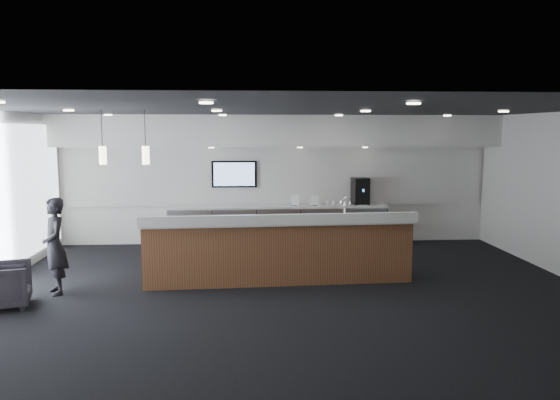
{
  "coord_description": "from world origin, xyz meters",
  "views": [
    {
      "loc": [
        -0.78,
        -8.82,
        2.65
      ],
      "look_at": [
        -0.1,
        1.3,
        1.36
      ],
      "focal_mm": 35.0,
      "sensor_mm": 36.0,
      "label": 1
    }
  ],
  "objects": [
    {
      "name": "back_wall",
      "position": [
        0.0,
        4.0,
        1.5
      ],
      "size": [
        10.0,
        0.02,
        3.0
      ],
      "primitive_type": "cube",
      "color": "silver",
      "rests_on": "ground"
    },
    {
      "name": "cup_1",
      "position": [
        1.44,
        3.58,
        1.0
      ],
      "size": [
        0.14,
        0.14,
        0.09
      ],
      "primitive_type": "imported",
      "rotation": [
        0.0,
        0.0,
        0.65
      ],
      "color": "white",
      "rests_on": "back_credenza"
    },
    {
      "name": "coffee_machine",
      "position": [
        1.94,
        3.7,
        1.26
      ],
      "size": [
        0.39,
        0.49,
        0.62
      ],
      "rotation": [
        0.0,
        0.0,
        0.09
      ],
      "color": "black",
      "rests_on": "back_credenza"
    },
    {
      "name": "armchair",
      "position": [
        -4.4,
        -0.59,
        0.34
      ],
      "size": [
        0.92,
        0.9,
        0.68
      ],
      "primitive_type": "imported",
      "rotation": [
        0.0,
        0.0,
        1.84
      ],
      "color": "black",
      "rests_on": "ground"
    },
    {
      "name": "lounge_guest",
      "position": [
        -3.86,
        0.1,
        0.79
      ],
      "size": [
        0.61,
        0.69,
        1.58
      ],
      "primitive_type": "imported",
      "rotation": [
        0.0,
        0.0,
        -1.08
      ],
      "color": "black",
      "rests_on": "ground"
    },
    {
      "name": "ceiling_can_lights",
      "position": [
        0.0,
        0.0,
        2.97
      ],
      "size": [
        7.0,
        5.0,
        0.02
      ],
      "primitive_type": null,
      "color": "silver",
      "rests_on": "ceiling"
    },
    {
      "name": "cup_4",
      "position": [
        1.02,
        3.58,
        1.0
      ],
      "size": [
        0.13,
        0.13,
        0.09
      ],
      "primitive_type": "imported",
      "rotation": [
        0.0,
        0.0,
        2.58
      ],
      "color": "white",
      "rests_on": "back_credenza"
    },
    {
      "name": "service_counter",
      "position": [
        -0.18,
        0.56,
        0.58
      ],
      "size": [
        4.76,
        1.02,
        1.49
      ],
      "rotation": [
        0.0,
        0.0,
        0.05
      ],
      "color": "brown",
      "rests_on": "ground"
    },
    {
      "name": "alcove_panel",
      "position": [
        0.0,
        3.97,
        1.6
      ],
      "size": [
        9.8,
        0.06,
        1.4
      ],
      "primitive_type": "cube",
      "color": "silver",
      "rests_on": "back_wall"
    },
    {
      "name": "pendant_left",
      "position": [
        -2.4,
        0.8,
        2.25
      ],
      "size": [
        0.12,
        0.12,
        0.3
      ],
      "primitive_type": "cylinder",
      "color": "beige",
      "rests_on": "ceiling"
    },
    {
      "name": "pendant_right",
      "position": [
        -3.1,
        0.8,
        2.25
      ],
      "size": [
        0.12,
        0.12,
        0.3
      ],
      "primitive_type": "cylinder",
      "color": "beige",
      "rests_on": "ceiling"
    },
    {
      "name": "cup_3",
      "position": [
        1.16,
        3.58,
        1.0
      ],
      "size": [
        0.13,
        0.13,
        0.09
      ],
      "primitive_type": "imported",
      "rotation": [
        0.0,
        0.0,
        1.94
      ],
      "color": "white",
      "rests_on": "back_credenza"
    },
    {
      "name": "ceiling",
      "position": [
        0.0,
        0.0,
        3.0
      ],
      "size": [
        10.0,
        8.0,
        0.02
      ],
      "primitive_type": "cube",
      "color": "black",
      "rests_on": "back_wall"
    },
    {
      "name": "info_sign_left",
      "position": [
        0.39,
        3.51,
        1.07
      ],
      "size": [
        0.18,
        0.05,
        0.25
      ],
      "primitive_type": "cube",
      "rotation": [
        0.0,
        0.0,
        -0.2
      ],
      "color": "white",
      "rests_on": "back_credenza"
    },
    {
      "name": "cup_6",
      "position": [
        0.74,
        3.58,
        1.0
      ],
      "size": [
        0.14,
        0.14,
        0.09
      ],
      "primitive_type": "imported",
      "rotation": [
        0.0,
        0.0,
        3.87
      ],
      "color": "white",
      "rests_on": "back_credenza"
    },
    {
      "name": "info_sign_right",
      "position": [
        0.85,
        3.5,
        1.07
      ],
      "size": [
        0.18,
        0.04,
        0.23
      ],
      "primitive_type": "cube",
      "rotation": [
        0.0,
        0.0,
        -0.09
      ],
      "color": "white",
      "rests_on": "back_credenza"
    },
    {
      "name": "back_credenza",
      "position": [
        -0.0,
        3.64,
        0.48
      ],
      "size": [
        5.06,
        0.66,
        0.95
      ],
      "color": "gray",
      "rests_on": "ground"
    },
    {
      "name": "cup_2",
      "position": [
        1.3,
        3.58,
        1.0
      ],
      "size": [
        0.12,
        0.12,
        0.09
      ],
      "primitive_type": "imported",
      "rotation": [
        0.0,
        0.0,
        1.29
      ],
      "color": "white",
      "rests_on": "back_credenza"
    },
    {
      "name": "wall_tv",
      "position": [
        -1.0,
        3.91,
        1.65
      ],
      "size": [
        1.05,
        0.08,
        0.62
      ],
      "color": "black",
      "rests_on": "back_wall"
    },
    {
      "name": "soffit_bulkhead",
      "position": [
        0.0,
        3.55,
        2.65
      ],
      "size": [
        10.0,
        0.9,
        0.7
      ],
      "primitive_type": "cube",
      "color": "silver",
      "rests_on": "back_wall"
    },
    {
      "name": "cup_0",
      "position": [
        1.58,
        3.58,
        1.0
      ],
      "size": [
        0.1,
        0.1,
        0.09
      ],
      "primitive_type": "imported",
      "color": "white",
      "rests_on": "back_credenza"
    },
    {
      "name": "ground",
      "position": [
        0.0,
        0.0,
        0.0
      ],
      "size": [
        10.0,
        10.0,
        0.0
      ],
      "primitive_type": "plane",
      "color": "black",
      "rests_on": "ground"
    },
    {
      "name": "cup_5",
      "position": [
        0.88,
        3.58,
        1.0
      ],
      "size": [
        0.11,
        0.11,
        0.09
      ],
      "primitive_type": "imported",
      "rotation": [
        0.0,
        0.0,
        3.23
      ],
      "color": "white",
      "rests_on": "back_credenza"
    }
  ]
}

